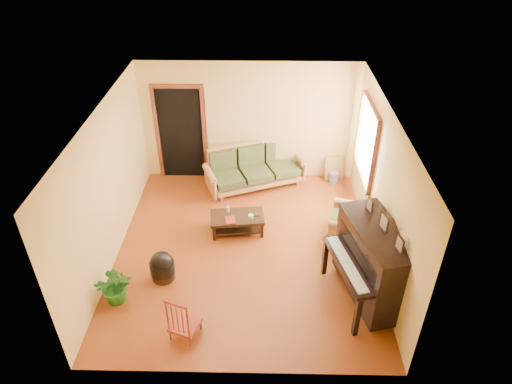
{
  "coord_description": "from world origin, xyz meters",
  "views": [
    {
      "loc": [
        0.32,
        -6.2,
        5.41
      ],
      "look_at": [
        0.19,
        0.2,
        1.1
      ],
      "focal_mm": 32.0,
      "sensor_mm": 36.0,
      "label": 1
    }
  ],
  "objects_px": {
    "potted_plant": "(115,285)",
    "piano": "(373,265)",
    "armchair": "(347,217)",
    "red_chair": "(184,315)",
    "footstool": "(162,269)",
    "sofa": "(255,168)",
    "coffee_table": "(237,224)",
    "ceramic_crock": "(334,178)"
  },
  "relations": [
    {
      "from": "coffee_table",
      "to": "armchair",
      "type": "xyz_separation_m",
      "value": [
        2.01,
        -0.05,
        0.21
      ]
    },
    {
      "from": "armchair",
      "to": "potted_plant",
      "type": "bearing_deg",
      "value": -140.9
    },
    {
      "from": "armchair",
      "to": "ceramic_crock",
      "type": "bearing_deg",
      "value": 104.92
    },
    {
      "from": "coffee_table",
      "to": "piano",
      "type": "relative_size",
      "value": 0.65
    },
    {
      "from": "sofa",
      "to": "piano",
      "type": "relative_size",
      "value": 1.37
    },
    {
      "from": "red_chair",
      "to": "potted_plant",
      "type": "xyz_separation_m",
      "value": [
        -1.16,
        0.63,
        -0.08
      ]
    },
    {
      "from": "sofa",
      "to": "ceramic_crock",
      "type": "height_order",
      "value": "sofa"
    },
    {
      "from": "armchair",
      "to": "footstool",
      "type": "height_order",
      "value": "armchair"
    },
    {
      "from": "footstool",
      "to": "red_chair",
      "type": "distance_m",
      "value": 1.28
    },
    {
      "from": "coffee_table",
      "to": "red_chair",
      "type": "bearing_deg",
      "value": -104.53
    },
    {
      "from": "armchair",
      "to": "potted_plant",
      "type": "relative_size",
      "value": 1.23
    },
    {
      "from": "footstool",
      "to": "potted_plant",
      "type": "distance_m",
      "value": 0.8
    },
    {
      "from": "armchair",
      "to": "footstool",
      "type": "distance_m",
      "value": 3.4
    },
    {
      "from": "footstool",
      "to": "red_chair",
      "type": "xyz_separation_m",
      "value": [
        0.54,
        -1.14,
        0.21
      ]
    },
    {
      "from": "sofa",
      "to": "potted_plant",
      "type": "height_order",
      "value": "sofa"
    },
    {
      "from": "armchair",
      "to": "footstool",
      "type": "xyz_separation_m",
      "value": [
        -3.17,
        -1.2,
        -0.19
      ]
    },
    {
      "from": "sofa",
      "to": "footstool",
      "type": "bearing_deg",
      "value": -139.13
    },
    {
      "from": "potted_plant",
      "to": "footstool",
      "type": "bearing_deg",
      "value": 39.26
    },
    {
      "from": "armchair",
      "to": "potted_plant",
      "type": "distance_m",
      "value": 4.16
    },
    {
      "from": "footstool",
      "to": "armchair",
      "type": "bearing_deg",
      "value": 20.76
    },
    {
      "from": "ceramic_crock",
      "to": "armchair",
      "type": "bearing_deg",
      "value": -89.94
    },
    {
      "from": "red_chair",
      "to": "ceramic_crock",
      "type": "height_order",
      "value": "red_chair"
    },
    {
      "from": "coffee_table",
      "to": "piano",
      "type": "distance_m",
      "value": 2.71
    },
    {
      "from": "potted_plant",
      "to": "piano",
      "type": "bearing_deg",
      "value": 2.38
    },
    {
      "from": "armchair",
      "to": "piano",
      "type": "distance_m",
      "value": 1.57
    },
    {
      "from": "armchair",
      "to": "red_chair",
      "type": "relative_size",
      "value": 0.97
    },
    {
      "from": "footstool",
      "to": "potted_plant",
      "type": "bearing_deg",
      "value": -140.74
    },
    {
      "from": "sofa",
      "to": "potted_plant",
      "type": "relative_size",
      "value": 3.28
    },
    {
      "from": "piano",
      "to": "footstool",
      "type": "height_order",
      "value": "piano"
    },
    {
      "from": "potted_plant",
      "to": "armchair",
      "type": "bearing_deg",
      "value": 24.24
    },
    {
      "from": "footstool",
      "to": "potted_plant",
      "type": "xyz_separation_m",
      "value": [
        -0.62,
        -0.5,
        0.12
      ]
    },
    {
      "from": "coffee_table",
      "to": "footstool",
      "type": "relative_size",
      "value": 2.41
    },
    {
      "from": "sofa",
      "to": "ceramic_crock",
      "type": "xyz_separation_m",
      "value": [
        1.71,
        0.16,
        -0.32
      ]
    },
    {
      "from": "armchair",
      "to": "red_chair",
      "type": "distance_m",
      "value": 3.52
    },
    {
      "from": "red_chair",
      "to": "potted_plant",
      "type": "distance_m",
      "value": 1.32
    },
    {
      "from": "ceramic_crock",
      "to": "piano",
      "type": "bearing_deg",
      "value": -87.7
    },
    {
      "from": "footstool",
      "to": "potted_plant",
      "type": "height_order",
      "value": "potted_plant"
    },
    {
      "from": "sofa",
      "to": "armchair",
      "type": "distance_m",
      "value": 2.36
    },
    {
      "from": "armchair",
      "to": "ceramic_crock",
      "type": "height_order",
      "value": "armchair"
    },
    {
      "from": "coffee_table",
      "to": "potted_plant",
      "type": "xyz_separation_m",
      "value": [
        -1.78,
        -1.75,
        0.14
      ]
    },
    {
      "from": "red_chair",
      "to": "footstool",
      "type": "bearing_deg",
      "value": 136.29
    },
    {
      "from": "armchair",
      "to": "piano",
      "type": "bearing_deg",
      "value": -70.25
    }
  ]
}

